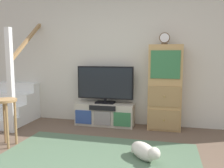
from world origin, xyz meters
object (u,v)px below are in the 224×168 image
(bar_stool_near, at_px, (5,111))
(television, at_px, (105,84))
(media_console, at_px, (105,114))
(desk_clock, at_px, (165,39))
(dog, at_px, (145,151))
(side_cabinet, at_px, (165,88))

(bar_stool_near, bearing_deg, television, 50.74)
(media_console, height_order, television, television)
(desk_clock, xyz_separation_m, dog, (-0.18, -1.37, -1.51))
(side_cabinet, relative_size, dog, 3.36)
(television, height_order, desk_clock, desk_clock)
(side_cabinet, bearing_deg, television, 179.30)
(bar_stool_near, distance_m, dog, 2.08)
(television, height_order, bar_stool_near, television)
(dog, bearing_deg, side_cabinet, 81.31)
(side_cabinet, bearing_deg, desk_clock, -152.30)
(media_console, distance_m, dog, 1.65)
(side_cabinet, height_order, dog, side_cabinet)
(media_console, relative_size, side_cabinet, 0.73)
(desk_clock, bearing_deg, media_console, 179.75)
(media_console, xyz_separation_m, side_cabinet, (1.11, 0.01, 0.55))
(television, bearing_deg, desk_clock, -1.51)
(side_cabinet, distance_m, dog, 1.54)
(bar_stool_near, bearing_deg, desk_clock, 31.49)
(media_console, xyz_separation_m, desk_clock, (1.08, -0.00, 1.41))
(desk_clock, height_order, dog, desk_clock)
(media_console, relative_size, bar_stool_near, 1.59)
(desk_clock, distance_m, bar_stool_near, 2.83)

